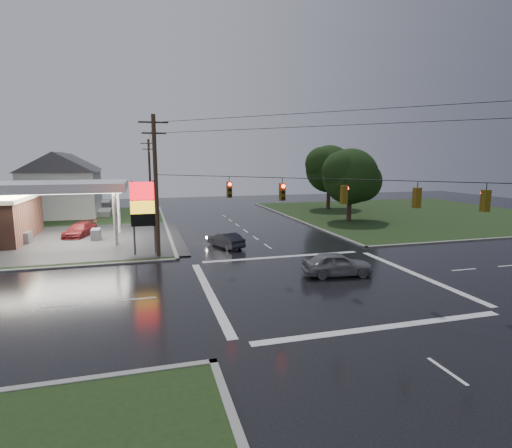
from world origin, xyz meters
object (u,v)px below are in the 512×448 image
object	(u,v)px
house_near	(61,184)
car_crossing	(337,264)
tree_ne_near	(351,177)
pylon_sign	(143,206)
car_pump	(80,230)
car_north	(226,240)
house_far	(69,180)
utility_pole_n	(150,175)
utility_pole_nw	(156,185)
tree_ne_far	(330,169)

from	to	relation	value
house_near	car_crossing	size ratio (longest dim) A/B	2.39
house_near	tree_ne_near	xyz separation A→B (m)	(35.09, -14.01, 1.16)
pylon_sign	car_pump	bearing A→B (deg)	122.40
car_north	car_pump	world-z (taller)	car_pump
house_far	car_north	bearing A→B (deg)	-63.35
car_crossing	tree_ne_near	bearing A→B (deg)	-23.59
house_far	car_crossing	distance (m)	52.61
house_near	car_pump	size ratio (longest dim) A/B	2.32
utility_pole_n	house_far	size ratio (longest dim) A/B	0.95
house_near	house_far	size ratio (longest dim) A/B	1.00
utility_pole_nw	house_near	world-z (taller)	utility_pole_nw
house_far	tree_ne_far	distance (m)	41.57
utility_pole_n	tree_ne_near	distance (m)	28.55
tree_ne_far	pylon_sign	bearing A→B (deg)	-139.65
tree_ne_near	tree_ne_far	size ratio (longest dim) A/B	0.92
pylon_sign	tree_ne_near	bearing A→B (deg)	25.01
utility_pole_nw	pylon_sign	bearing A→B (deg)	135.00
car_north	car_crossing	world-z (taller)	car_crossing
utility_pole_nw	car_pump	distance (m)	13.95
car_north	car_pump	distance (m)	15.70
car_crossing	utility_pole_n	bearing A→B (deg)	24.14
tree_ne_near	utility_pole_n	bearing A→B (deg)	145.90
car_north	utility_pole_n	bearing A→B (deg)	-99.98
house_near	car_north	bearing A→B (deg)	-54.71
pylon_sign	utility_pole_n	distance (m)	27.56
house_near	car_north	distance (m)	30.12
tree_ne_far	car_north	world-z (taller)	tree_ne_far
pylon_sign	tree_ne_far	xyz separation A→B (m)	(27.65, 23.49, 2.17)
utility_pole_n	house_near	distance (m)	11.67
pylon_sign	car_pump	xyz separation A→B (m)	(-6.23, 9.82, -3.32)
utility_pole_nw	house_far	world-z (taller)	utility_pole_nw
tree_ne_near	car_crossing	xyz separation A→B (m)	(-12.40, -20.83, -4.77)
pylon_sign	house_near	distance (m)	27.56
utility_pole_n	tree_ne_far	distance (m)	26.96
house_near	house_far	bearing A→B (deg)	94.76
utility_pole_nw	car_north	size ratio (longest dim) A/B	2.71
house_near	tree_ne_near	bearing A→B (deg)	-21.76
utility_pole_nw	tree_ne_far	distance (m)	36.20
car_pump	house_near	bearing A→B (deg)	123.71
tree_ne_far	car_pump	bearing A→B (deg)	-158.03
utility_pole_n	car_north	bearing A→B (deg)	-77.57
utility_pole_n	car_crossing	size ratio (longest dim) A/B	2.27
car_north	car_pump	bearing A→B (deg)	-56.16
house_near	car_crossing	bearing A→B (deg)	-56.92
tree_ne_near	house_near	bearing A→B (deg)	158.24
utility_pole_nw	tree_ne_near	size ratio (longest dim) A/B	1.22
utility_pole_n	tree_ne_far	xyz separation A→B (m)	(26.65, -4.01, 0.71)
tree_ne_near	car_north	bearing A→B (deg)	-149.76
pylon_sign	car_crossing	size ratio (longest dim) A/B	1.30
utility_pole_nw	house_near	size ratio (longest dim) A/B	1.00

